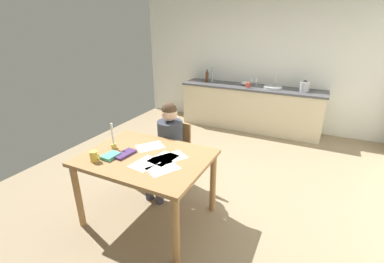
{
  "coord_description": "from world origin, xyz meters",
  "views": [
    {
      "loc": [
        1.26,
        -3.11,
        2.08
      ],
      "look_at": [
        -0.07,
        -0.39,
        0.85
      ],
      "focal_mm": 24.83,
      "sensor_mm": 36.0,
      "label": 1
    }
  ],
  "objects": [
    {
      "name": "ground_plane",
      "position": [
        0.0,
        0.0,
        -0.02
      ],
      "size": [
        5.2,
        5.2,
        0.04
      ],
      "primitive_type": "cube",
      "color": "#937F60"
    },
    {
      "name": "wall_back",
      "position": [
        0.0,
        2.6,
        1.3
      ],
      "size": [
        5.2,
        0.12,
        2.6
      ],
      "primitive_type": "cube",
      "color": "silver",
      "rests_on": "ground"
    },
    {
      "name": "kitchen_counter",
      "position": [
        0.0,
        2.24,
        0.45
      ],
      "size": [
        2.88,
        0.64,
        0.9
      ],
      "color": "beige",
      "rests_on": "ground"
    },
    {
      "name": "dining_table",
      "position": [
        -0.27,
        -1.09,
        0.69
      ],
      "size": [
        1.32,
        0.99,
        0.79
      ],
      "color": "#9E7042",
      "rests_on": "ground"
    },
    {
      "name": "chair_at_table",
      "position": [
        -0.35,
        -0.35,
        0.49
      ],
      "size": [
        0.43,
        0.43,
        0.88
      ],
      "color": "#9E7042",
      "rests_on": "ground"
    },
    {
      "name": "person_seated",
      "position": [
        -0.36,
        -0.5,
        0.68
      ],
      "size": [
        0.35,
        0.61,
        1.19
      ],
      "color": "#333842",
      "rests_on": "ground"
    },
    {
      "name": "coffee_mug",
      "position": [
        -0.66,
        -1.41,
        0.85
      ],
      "size": [
        0.12,
        0.08,
        0.11
      ],
      "color": "#F2CC4C",
      "rests_on": "dining_table"
    },
    {
      "name": "candlestick",
      "position": [
        -0.7,
        -1.08,
        0.88
      ],
      "size": [
        0.06,
        0.06,
        0.3
      ],
      "color": "gold",
      "rests_on": "dining_table"
    },
    {
      "name": "book_magazine",
      "position": [
        -0.48,
        -1.17,
        0.8
      ],
      "size": [
        0.15,
        0.26,
        0.02
      ],
      "primitive_type": "cube",
      "rotation": [
        0.0,
        0.0,
        -0.11
      ],
      "color": "#442A5E",
      "rests_on": "dining_table"
    },
    {
      "name": "book_cookery",
      "position": [
        -0.58,
        -1.28,
        0.81
      ],
      "size": [
        0.14,
        0.19,
        0.03
      ],
      "primitive_type": "cube",
      "rotation": [
        0.0,
        0.0,
        -0.06
      ],
      "color": "teal",
      "rests_on": "dining_table"
    },
    {
      "name": "paper_letter",
      "position": [
        -0.01,
        -0.99,
        0.79
      ],
      "size": [
        0.33,
        0.36,
        0.0
      ],
      "primitive_type": "cube",
      "rotation": [
        0.0,
        0.0,
        -0.53
      ],
      "color": "white",
      "rests_on": "dining_table"
    },
    {
      "name": "paper_bill",
      "position": [
        -0.07,
        -1.05,
        0.79
      ],
      "size": [
        0.25,
        0.33,
        0.0
      ],
      "primitive_type": "cube",
      "rotation": [
        0.0,
        0.0,
        -0.16
      ],
      "color": "white",
      "rests_on": "dining_table"
    },
    {
      "name": "paper_envelope",
      "position": [
        -0.36,
        -0.88,
        0.79
      ],
      "size": [
        0.35,
        0.36,
        0.0
      ],
      "primitive_type": "cube",
      "rotation": [
        0.0,
        0.0,
        -0.64
      ],
      "color": "white",
      "rests_on": "dining_table"
    },
    {
      "name": "paper_receipt",
      "position": [
        0.03,
        -1.23,
        0.79
      ],
      "size": [
        0.33,
        0.36,
        0.0
      ],
      "primitive_type": "cube",
      "rotation": [
        0.0,
        0.0,
        -0.51
      ],
      "color": "white",
      "rests_on": "dining_table"
    },
    {
      "name": "paper_notice",
      "position": [
        -0.18,
        -1.22,
        0.79
      ],
      "size": [
        0.25,
        0.32,
        0.0
      ],
      "primitive_type": "cube",
      "rotation": [
        0.0,
        0.0,
        -0.13
      ],
      "color": "white",
      "rests_on": "dining_table"
    },
    {
      "name": "sink_unit",
      "position": [
        0.43,
        2.24,
        0.92
      ],
      "size": [
        0.36,
        0.36,
        0.24
      ],
      "color": "#B2B7BC",
      "rests_on": "kitchen_counter"
    },
    {
      "name": "bottle_oil",
      "position": [
        -0.99,
        2.25,
        1.01
      ],
      "size": [
        0.07,
        0.07,
        0.27
      ],
      "color": "#593319",
      "rests_on": "kitchen_counter"
    },
    {
      "name": "bottle_vinegar",
      "position": [
        -0.87,
        2.26,
        1.03
      ],
      "size": [
        0.06,
        0.06,
        0.31
      ],
      "color": "#8C999E",
      "rests_on": "kitchen_counter"
    },
    {
      "name": "mixing_bowl",
      "position": [
        -0.14,
        2.29,
        0.94
      ],
      "size": [
        0.18,
        0.18,
        0.08
      ],
      "primitive_type": "ellipsoid",
      "color": "white",
      "rests_on": "kitchen_counter"
    },
    {
      "name": "stovetop_kettle",
      "position": [
        0.99,
        2.24,
        1.0
      ],
      "size": [
        0.18,
        0.18,
        0.22
      ],
      "color": "#B7BABF",
      "rests_on": "kitchen_counter"
    },
    {
      "name": "wine_glass_near_sink",
      "position": [
        0.06,
        2.39,
        1.01
      ],
      "size": [
        0.07,
        0.07,
        0.15
      ],
      "color": "silver",
      "rests_on": "kitchen_counter"
    },
    {
      "name": "wine_glass_by_kettle",
      "position": [
        -0.05,
        2.39,
        1.01
      ],
      "size": [
        0.07,
        0.07,
        0.15
      ],
      "color": "silver",
      "rests_on": "kitchen_counter"
    },
    {
      "name": "teacup_on_counter",
      "position": [
        -0.04,
        2.09,
        0.95
      ],
      "size": [
        0.12,
        0.08,
        0.11
      ],
      "color": "#D84C3F",
      "rests_on": "kitchen_counter"
    }
  ]
}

